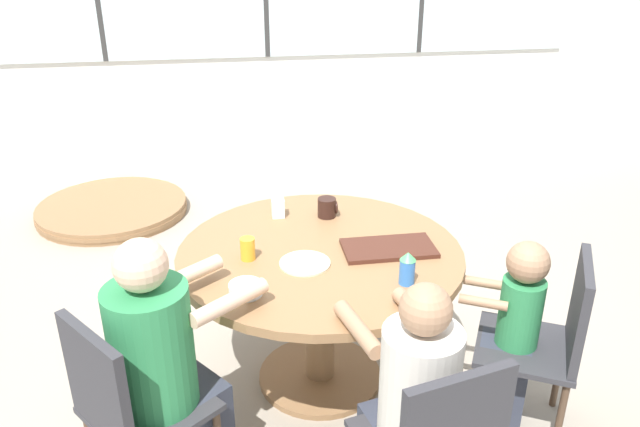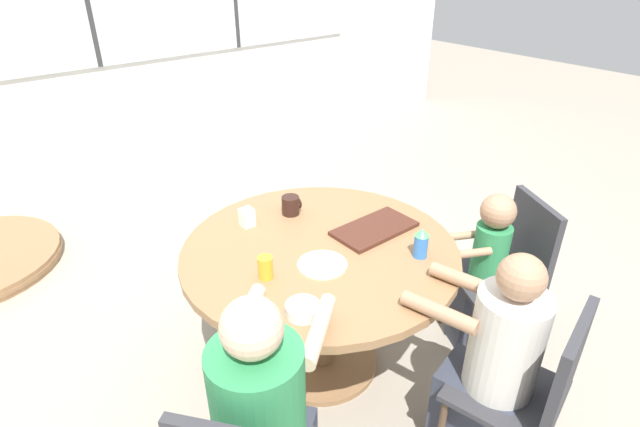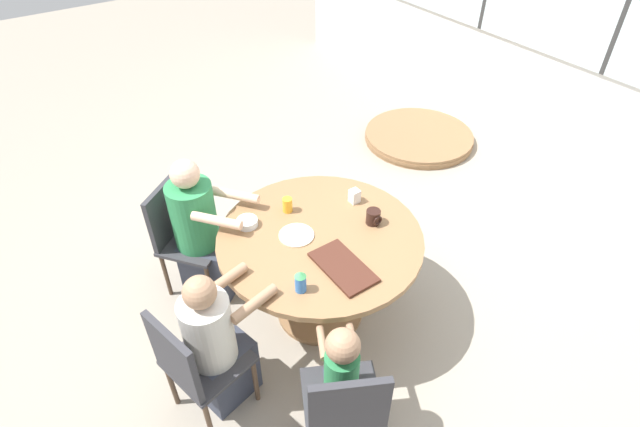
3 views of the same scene
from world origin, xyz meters
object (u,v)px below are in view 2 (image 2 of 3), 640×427
chair_for_woman_green_shirt (534,386)px  person_toddler (482,274)px  sippy_cup (421,242)px  juice_glass (265,267)px  chair_for_toddler (511,262)px  person_woman_green_shirt (490,372)px  milk_carton_small (247,217)px  coffee_mug (291,205)px  bowl_white_shallow (303,309)px

chair_for_woman_green_shirt → person_toddler: (0.53, 0.59, -0.06)m
sippy_cup → juice_glass: bearing=154.0°
chair_for_toddler → person_woman_green_shirt: size_ratio=0.82×
person_woman_green_shirt → juice_glass: 0.99m
person_toddler → milk_carton_small: 1.25m
chair_for_woman_green_shirt → milk_carton_small: (-0.38, 1.37, 0.27)m
chair_for_toddler → juice_glass: 1.32m
chair_for_toddler → milk_carton_small: bearing=78.5°
chair_for_toddler → person_toddler: size_ratio=0.94×
chair_for_woman_green_shirt → chair_for_toddler: size_ratio=1.00×
chair_for_toddler → coffee_mug: (-0.81, 0.82, 0.27)m
milk_carton_small → bowl_white_shallow: size_ratio=0.70×
chair_for_woman_green_shirt → coffee_mug: size_ratio=8.69×
chair_for_woman_green_shirt → person_woman_green_shirt: bearing=90.0°
chair_for_woman_green_shirt → person_woman_green_shirt: 0.17m
person_woman_green_shirt → juice_glass: (-0.52, 0.79, 0.30)m
person_toddler → sippy_cup: bearing=110.0°
coffee_mug → bowl_white_shallow: 0.80m
person_woman_green_shirt → milk_carton_small: size_ratio=11.08×
sippy_cup → chair_for_woman_green_shirt: bearing=-96.1°
person_toddler → milk_carton_small: size_ratio=9.71×
chair_for_woman_green_shirt → person_woman_green_shirt: size_ratio=0.82×
sippy_cup → juice_glass: (-0.62, 0.30, -0.02)m
chair_for_toddler → coffee_mug: size_ratio=8.69×
chair_for_woman_green_shirt → chair_for_toddler: bearing=24.5°
person_woman_green_shirt → coffee_mug: size_ratio=10.57×
chair_for_toddler → bowl_white_shallow: chair_for_toddler is taller
person_toddler → person_woman_green_shirt: bearing=154.7°
coffee_mug → bowl_white_shallow: coffee_mug is taller
chair_for_woman_green_shirt → bowl_white_shallow: size_ratio=6.34×
sippy_cup → person_toddler: bearing=-7.8°
juice_glass → bowl_white_shallow: juice_glass is taller
coffee_mug → milk_carton_small: size_ratio=1.05×
chair_for_toddler → sippy_cup: bearing=105.1°
person_toddler → juice_glass: bearing=99.1°
person_woman_green_shirt → sippy_cup: bearing=64.3°
person_toddler → sippy_cup: 0.58m
chair_for_woman_green_shirt → bowl_white_shallow: (-0.58, 0.67, 0.24)m
juice_glass → sippy_cup: bearing=-26.0°
chair_for_woman_green_shirt → coffee_mug: (-0.14, 1.33, 0.27)m
sippy_cup → milk_carton_small: 0.85m
milk_carton_small → sippy_cup: bearing=-57.9°
coffee_mug → milk_carton_small: bearing=171.3°
chair_for_woman_green_shirt → person_woman_green_shirt: person_woman_green_shirt is taller
bowl_white_shallow → milk_carton_small: bearing=74.6°
chair_for_woman_green_shirt → chair_for_toddler: (0.66, 0.51, 0.00)m
chair_for_woman_green_shirt → bowl_white_shallow: chair_for_woman_green_shirt is taller
milk_carton_small → bowl_white_shallow: (-0.19, -0.70, -0.02)m
sippy_cup → milk_carton_small: (-0.45, 0.72, -0.03)m
milk_carton_small → person_woman_green_shirt: bearing=-74.0°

